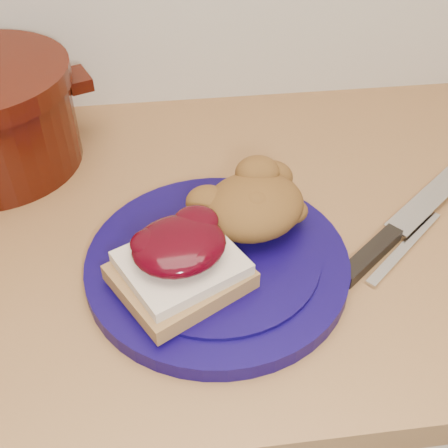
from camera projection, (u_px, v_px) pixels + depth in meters
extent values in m
cube|color=beige|center=(229.00, 413.00, 1.01)|extent=(4.00, 0.60, 0.86)
cylinder|color=#0B043F|center=(217.00, 263.00, 0.63)|extent=(0.39, 0.39, 0.02)
cube|color=olive|center=(180.00, 276.00, 0.58)|extent=(0.16, 0.16, 0.02)
cube|color=beige|center=(181.00, 263.00, 0.57)|extent=(0.15, 0.14, 0.01)
ellipsoid|color=black|center=(179.00, 245.00, 0.56)|extent=(0.12, 0.12, 0.03)
ellipsoid|color=brown|center=(254.00, 206.00, 0.63)|extent=(0.15, 0.14, 0.06)
cube|color=black|center=(370.00, 255.00, 0.64)|extent=(0.10, 0.08, 0.02)
cube|color=silver|center=(431.00, 197.00, 0.72)|extent=(0.16, 0.14, 0.00)
cube|color=silver|center=(405.00, 247.00, 0.66)|extent=(0.13, 0.11, 0.00)
cube|color=#350D05|center=(77.00, 80.00, 0.77)|extent=(0.05, 0.06, 0.02)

